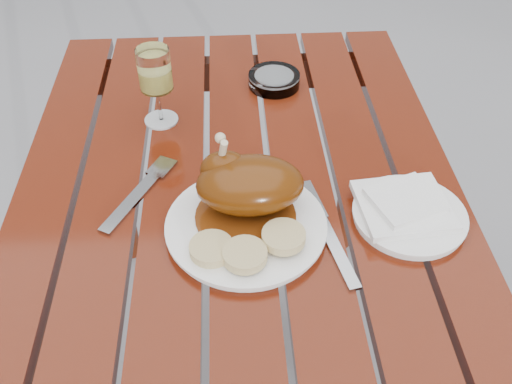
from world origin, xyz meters
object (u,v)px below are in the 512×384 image
side_plate (409,216)px  ashtray (274,80)px  wine_glass (157,87)px  table (242,321)px  dinner_plate (246,227)px

side_plate → ashtray: ashtray is taller
wine_glass → side_plate: bearing=-35.4°
table → wine_glass: size_ratio=7.42×
dinner_plate → wine_glass: bearing=116.6°
side_plate → dinner_plate: bearing=-178.0°
table → dinner_plate: 0.39m
table → side_plate: size_ratio=6.23×
dinner_plate → side_plate: dinner_plate is taller
dinner_plate → side_plate: 0.28m
dinner_plate → wine_glass: (-0.16, 0.32, 0.07)m
table → side_plate: 0.48m
table → dinner_plate: bearing=-83.2°
ashtray → table: bearing=-104.2°
table → wine_glass: wine_glass is taller
table → dinner_plate: size_ratio=4.49×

